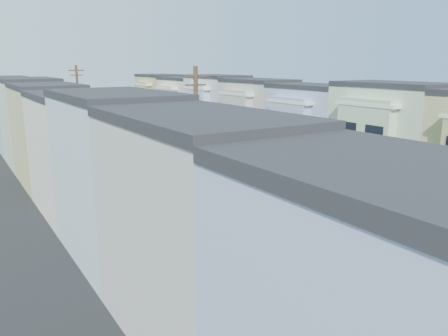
# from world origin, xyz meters

# --- Properties ---
(ground) EXTENTS (160.00, 160.00, 0.00)m
(ground) POSITION_xyz_m (0.00, 0.00, 0.00)
(ground) COLOR black
(ground) RESTS_ON ground
(road_slab) EXTENTS (12.00, 70.00, 0.02)m
(road_slab) POSITION_xyz_m (0.00, 15.00, 0.01)
(road_slab) COLOR black
(road_slab) RESTS_ON ground
(curb_left) EXTENTS (0.30, 70.00, 0.15)m
(curb_left) POSITION_xyz_m (-6.05, 15.00, 0.07)
(curb_left) COLOR gray
(curb_left) RESTS_ON ground
(curb_right) EXTENTS (0.30, 70.00, 0.15)m
(curb_right) POSITION_xyz_m (6.05, 15.00, 0.07)
(curb_right) COLOR gray
(curb_right) RESTS_ON ground
(sidewalk_left) EXTENTS (2.60, 70.00, 0.15)m
(sidewalk_left) POSITION_xyz_m (-7.35, 15.00, 0.07)
(sidewalk_left) COLOR gray
(sidewalk_left) RESTS_ON ground
(sidewalk_right) EXTENTS (2.60, 70.00, 0.15)m
(sidewalk_right) POSITION_xyz_m (7.35, 15.00, 0.07)
(sidewalk_right) COLOR gray
(sidewalk_right) RESTS_ON ground
(centerline) EXTENTS (0.12, 70.00, 0.01)m
(centerline) POSITION_xyz_m (0.00, 15.00, 0.00)
(centerline) COLOR gold
(centerline) RESTS_ON ground
(townhouse_row_left) EXTENTS (5.00, 70.00, 8.50)m
(townhouse_row_left) POSITION_xyz_m (-11.15, 15.00, 0.00)
(townhouse_row_left) COLOR #A6B1D9
(townhouse_row_left) RESTS_ON ground
(townhouse_row_right) EXTENTS (5.00, 70.00, 8.50)m
(townhouse_row_right) POSITION_xyz_m (11.15, 15.00, 0.00)
(townhouse_row_right) COLOR #A6B1D9
(townhouse_row_right) RESTS_ON ground
(tree_a) EXTENTS (4.70, 4.70, 7.39)m
(tree_a) POSITION_xyz_m (-6.30, -13.38, 5.02)
(tree_a) COLOR black
(tree_a) RESTS_ON ground
(tree_b) EXTENTS (4.70, 4.70, 7.63)m
(tree_b) POSITION_xyz_m (-6.30, -4.37, 5.26)
(tree_b) COLOR black
(tree_b) RESTS_ON ground
(tree_c) EXTENTS (4.25, 4.25, 6.44)m
(tree_c) POSITION_xyz_m (-6.30, 5.07, 4.30)
(tree_c) COLOR black
(tree_c) RESTS_ON ground
(tree_d) EXTENTS (4.70, 4.70, 7.69)m
(tree_d) POSITION_xyz_m (-6.30, 17.74, 5.32)
(tree_d) COLOR black
(tree_d) RESTS_ON ground
(tree_e) EXTENTS (4.70, 4.70, 7.47)m
(tree_e) POSITION_xyz_m (-6.30, 32.39, 5.10)
(tree_e) COLOR black
(tree_e) RESTS_ON ground
(tree_far_r) EXTENTS (2.98, 2.98, 5.05)m
(tree_far_r) POSITION_xyz_m (6.89, 29.30, 3.52)
(tree_far_r) COLOR black
(tree_far_r) RESTS_ON ground
(utility_pole_near) EXTENTS (1.60, 0.26, 10.00)m
(utility_pole_near) POSITION_xyz_m (-6.30, 2.00, 5.15)
(utility_pole_near) COLOR #42301E
(utility_pole_near) RESTS_ON ground
(utility_pole_far) EXTENTS (1.60, 0.26, 10.00)m
(utility_pole_far) POSITION_xyz_m (-6.30, 28.00, 5.15)
(utility_pole_far) COLOR #42301E
(utility_pole_far) RESTS_ON ground
(fedex_truck) EXTENTS (2.16, 5.61, 2.69)m
(fedex_truck) POSITION_xyz_m (2.24, 8.10, 1.50)
(fedex_truck) COLOR white
(fedex_truck) RESTS_ON ground
(lead_sedan) EXTENTS (2.16, 4.79, 1.54)m
(lead_sedan) POSITION_xyz_m (2.07, 15.78, 0.77)
(lead_sedan) COLOR black
(lead_sedan) RESTS_ON ground
(parked_left_b) EXTENTS (1.88, 4.38, 1.39)m
(parked_left_b) POSITION_xyz_m (-4.90, -9.44, 0.70)
(parked_left_b) COLOR #0A1939
(parked_left_b) RESTS_ON ground
(parked_left_c) EXTENTS (2.49, 4.97, 1.44)m
(parked_left_c) POSITION_xyz_m (-4.90, -0.18, 0.72)
(parked_left_c) COLOR #A5A5A5
(parked_left_c) RESTS_ON ground
(parked_left_d) EXTENTS (2.07, 4.70, 1.52)m
(parked_left_d) POSITION_xyz_m (-4.90, 10.26, 0.76)
(parked_left_d) COLOR black
(parked_left_d) RESTS_ON ground
(parked_right_b) EXTENTS (2.70, 5.00, 1.33)m
(parked_right_b) POSITION_xyz_m (4.90, -1.78, 0.67)
(parked_right_b) COLOR silver
(parked_right_b) RESTS_ON ground
(parked_right_c) EXTENTS (1.46, 3.74, 1.23)m
(parked_right_c) POSITION_xyz_m (4.90, 18.07, 0.62)
(parked_right_c) COLOR black
(parked_right_c) RESTS_ON ground
(parked_right_d) EXTENTS (1.49, 3.85, 1.25)m
(parked_right_d) POSITION_xyz_m (4.90, 29.98, 0.62)
(parked_right_d) COLOR #100C38
(parked_right_d) RESTS_ON ground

